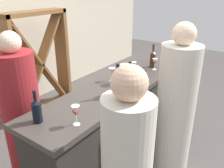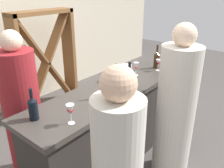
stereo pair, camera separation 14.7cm
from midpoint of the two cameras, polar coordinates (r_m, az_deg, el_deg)
The scene contains 15 objects.
ground_plane at distance 3.00m, azimuth 1.47°, elevation -17.84°, with size 12.00×12.00×0.00m, color #4C4744.
back_wall at distance 4.05m, azimuth -24.40°, elevation 13.05°, with size 8.00×0.10×2.80m, color beige.
bar_counter at distance 2.71m, azimuth 1.58°, elevation -10.17°, with size 2.11×0.58×0.95m.
wine_rack at distance 3.90m, azimuth -14.53°, elevation 4.98°, with size 1.03×0.28×1.61m.
wine_bottle_leftmost_near_black at distance 1.97m, azimuth -16.46°, elevation -5.55°, with size 0.08×0.08×0.27m.
wine_bottle_second_left_near_black at distance 2.27m, azimuth 2.88°, elevation -0.10°, with size 0.08×0.08×0.33m.
wine_bottle_center_near_black at distance 2.36m, azimuth 5.92°, elevation 0.66°, with size 0.08×0.08×0.32m.
wine_bottle_second_right_amber_brown at distance 3.13m, azimuth 12.01°, elevation 5.79°, with size 0.07×0.07×0.30m.
wine_glass_near_left at distance 1.85m, azimuth -7.74°, elevation -6.36°, with size 0.07×0.07×0.17m.
wine_glass_near_center at distance 3.04m, azimuth 12.46°, elevation 5.03°, with size 0.07×0.07×0.15m.
wine_glass_near_right at distance 2.83m, azimuth 7.30°, elevation 4.15°, with size 0.06×0.06×0.16m.
wine_glass_far_left at distance 2.65m, azimuth 1.90°, elevation 3.01°, with size 0.07×0.07×0.15m.
water_pitcher at distance 2.59m, azimuth 5.04°, elevation 2.36°, with size 0.12×0.12×0.21m.
person_center_guest at distance 2.54m, azimuth 16.64°, elevation -6.36°, with size 0.51×0.51×1.65m.
person_server_behind at distance 2.57m, azimuth -19.05°, elevation -7.03°, with size 0.40×0.40×1.59m.
Camera 2 is at (-1.76, -1.44, 1.97)m, focal length 38.00 mm.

